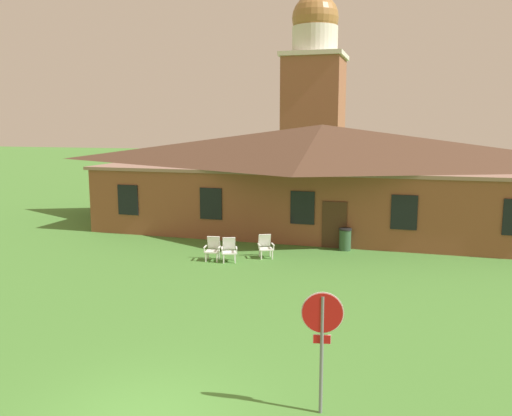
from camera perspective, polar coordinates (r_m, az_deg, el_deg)
The scene contains 7 objects.
brick_building at distance 28.55m, azimuth 7.09°, elevation 3.58°, with size 22.96×10.40×5.46m.
dome_tower at distance 45.97m, azimuth 6.30°, elevation 11.79°, with size 5.18×5.18×17.03m.
stop_sign at distance 10.18m, azimuth 7.18°, elevation -12.84°, with size 0.79×0.19×2.41m.
lawn_chair_by_porch at distance 21.54m, azimuth -4.70°, elevation -4.34°, with size 0.71×0.75×0.96m.
lawn_chair_near_door at distance 21.30m, azimuth -2.93°, elevation -4.47°, with size 0.77×0.82×0.96m.
lawn_chair_left_end at distance 21.88m, azimuth 1.02°, elevation -4.10°, with size 0.81×0.85×0.96m.
trash_bin at distance 23.44m, azimuth 9.63°, elevation -3.34°, with size 0.56×0.56×0.98m.
Camera 1 is at (4.59, -8.04, 5.49)m, focal length 36.91 mm.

